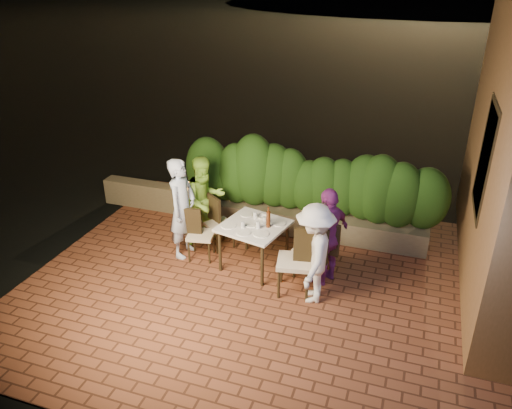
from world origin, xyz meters
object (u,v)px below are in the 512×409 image
at_px(dining_table, 254,246).
at_px(parapet_lamp, 188,186).
at_px(chair_left_front, 201,234).
at_px(chair_left_back, 220,224).
at_px(diner_white, 314,254).
at_px(diner_purple, 328,236).
at_px(beer_bottle, 268,217).
at_px(chair_right_back, 312,247).
at_px(bowl, 262,217).
at_px(diner_green, 205,200).
at_px(chair_right_front, 295,260).
at_px(diner_blue, 182,208).

relative_size(dining_table, parapet_lamp, 6.62).
bearing_deg(chair_left_front, chair_left_back, 59.34).
height_order(chair_left_front, diner_white, diner_white).
height_order(chair_left_back, diner_purple, diner_purple).
distance_m(dining_table, chair_left_front, 0.90).
distance_m(beer_bottle, chair_left_front, 1.23).
bearing_deg(chair_right_back, chair_left_back, 1.22).
distance_m(beer_bottle, parapet_lamp, 2.48).
relative_size(chair_right_back, parapet_lamp, 7.06).
xyz_separation_m(bowl, chair_right_back, (0.87, -0.21, -0.27)).
xyz_separation_m(dining_table, chair_left_back, (-0.75, 0.40, 0.06)).
relative_size(diner_green, diner_white, 1.03).
height_order(chair_right_front, diner_blue, diner_blue).
bearing_deg(parapet_lamp, beer_bottle, -34.08).
height_order(chair_left_back, diner_blue, diner_blue).
bearing_deg(parapet_lamp, bowl, -31.34).
distance_m(chair_left_front, diner_white, 2.05).
bearing_deg(diner_white, diner_green, -121.66).
xyz_separation_m(dining_table, diner_purple, (1.16, -0.01, 0.39)).
bearing_deg(diner_green, chair_left_front, -126.29).
xyz_separation_m(dining_table, chair_right_front, (0.77, -0.44, 0.16)).
distance_m(diner_white, diner_purple, 0.53).
distance_m(chair_right_front, diner_white, 0.38).
distance_m(chair_right_front, parapet_lamp, 3.16).
height_order(bowl, chair_left_back, chair_left_back).
height_order(chair_left_front, diner_green, diner_green).
bearing_deg(parapet_lamp, diner_white, -33.57).
bearing_deg(chair_left_front, dining_table, -9.31).
xyz_separation_m(chair_left_front, diner_green, (-0.16, 0.55, 0.33)).
height_order(chair_left_back, parapet_lamp, chair_left_back).
height_order(dining_table, chair_left_front, chair_left_front).
bearing_deg(diner_white, parapet_lamp, -129.01).
bearing_deg(chair_right_back, dining_table, 16.30).
bearing_deg(chair_right_back, parapet_lamp, -13.00).
bearing_deg(parapet_lamp, chair_right_front, -35.31).
xyz_separation_m(chair_left_back, diner_blue, (-0.47, -0.39, 0.40)).
height_order(chair_right_front, diner_green, diner_green).
xyz_separation_m(diner_purple, parapet_lamp, (-2.96, 1.39, -0.19)).
relative_size(diner_blue, diner_white, 1.12).
distance_m(bowl, parapet_lamp, 2.17).
bearing_deg(chair_left_back, beer_bottle, 13.94).
xyz_separation_m(beer_bottle, diner_white, (0.84, -0.53, -0.17)).
relative_size(chair_right_back, diner_white, 0.66).
xyz_separation_m(diner_blue, diner_white, (2.29, -0.53, -0.09)).
xyz_separation_m(chair_left_front, diner_white, (1.97, -0.50, 0.30)).
bearing_deg(bowl, chair_left_back, 169.82).
bearing_deg(chair_right_front, parapet_lamp, -45.95).
relative_size(chair_left_back, diner_white, 0.59).
height_order(chair_left_front, parapet_lamp, chair_left_front).
height_order(dining_table, chair_left_back, chair_left_back).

